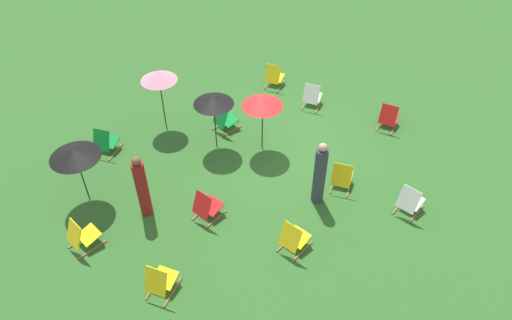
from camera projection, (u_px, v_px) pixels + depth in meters
name	position (u px, v px, depth m)	size (l,w,h in m)	color
ground_plane	(279.00, 149.00, 13.52)	(40.00, 40.00, 0.00)	#2D6026
deckchair_0	(342.00, 177.00, 12.14)	(0.65, 0.86, 0.83)	olive
deckchair_1	(312.00, 97.00, 14.82)	(0.62, 0.84, 0.83)	olive
deckchair_2	(105.00, 142.00, 13.18)	(0.65, 0.86, 0.83)	olive
deckchair_3	(207.00, 207.00, 11.38)	(0.56, 0.81, 0.83)	olive
deckchair_4	(225.00, 119.00, 13.95)	(0.67, 0.86, 0.83)	olive
deckchair_5	(410.00, 201.00, 11.51)	(0.60, 0.83, 0.83)	olive
deckchair_6	(274.00, 77.00, 15.67)	(0.59, 0.83, 0.83)	olive
deckchair_7	(160.00, 281.00, 9.84)	(0.61, 0.84, 0.83)	olive
deckchair_8	(294.00, 238.00, 10.67)	(0.59, 0.82, 0.83)	olive
deckchair_9	(82.00, 236.00, 10.73)	(0.63, 0.84, 0.83)	olive
deckchair_10	(389.00, 117.00, 14.02)	(0.55, 0.80, 0.83)	olive
umbrella_0	(213.00, 100.00, 12.61)	(1.09, 1.09, 1.68)	black
umbrella_1	(74.00, 153.00, 11.07)	(1.20, 1.20, 1.64)	black
umbrella_2	(158.00, 76.00, 13.16)	(1.02, 1.02, 1.90)	black
umbrella_3	(263.00, 102.00, 12.52)	(1.10, 1.10, 1.72)	black
person_0	(142.00, 188.00, 11.19)	(0.39, 0.39, 1.78)	maroon
person_1	(320.00, 175.00, 11.49)	(0.31, 0.31, 1.83)	#333847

